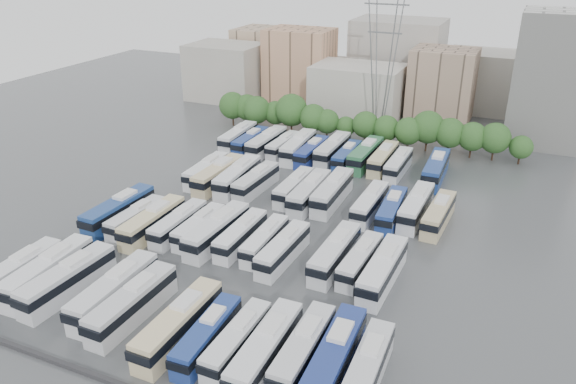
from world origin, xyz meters
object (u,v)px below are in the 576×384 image
at_px(apartment_tower, 551,79).
at_px(bus_r0_s11, 303,349).
at_px(electricity_pylon, 384,45).
at_px(bus_r0_s8, 207,335).
at_px(bus_r3_s10, 398,164).
at_px(bus_r3_s6, 333,149).
at_px(bus_r1_s1, 136,218).
at_px(bus_r2_s6, 294,187).
at_px(bus_r3_s4, 298,147).
at_px(bus_r0_s10, 265,349).
at_px(bus_r0_s13, 367,369).
at_px(bus_r0_s9, 237,340).
at_px(bus_r0_s7, 179,324).
at_px(bus_r3_s1, 250,141).
at_px(bus_r2_s8, 332,192).
at_px(bus_r1_s4, 199,226).
at_px(bus_r2_s3, 238,176).
at_px(bus_r0_s4, 114,291).
at_px(bus_r3_s0, 238,137).
at_px(bus_r0_s0, 18,272).
at_px(bus_r2_s7, 309,192).
at_px(bus_r2_s13, 439,214).
at_px(bus_r3_s3, 283,145).
at_px(bus_r1_s6, 241,235).
at_px(bus_r0_s1, 48,272).
at_px(bus_r3_s9, 383,158).
at_px(bus_r3_s2, 266,142).
at_px(bus_r1_s0, 119,210).
at_px(bus_r2_s10, 370,203).
at_px(bus_r1_s3, 178,223).
at_px(bus_r3_s8, 366,154).
at_px(bus_r3_s12, 436,169).
at_px(bus_r3_s7, 347,156).
at_px(bus_r2_s11, 392,210).
at_px(bus_r0_s5, 132,303).
at_px(bus_r1_s7, 265,240).
at_px(bus_r1_s10, 335,253).
at_px(bus_r1_s5, 217,230).
at_px(bus_r1_s8, 283,249).
at_px(bus_r3_s5, 312,152).
at_px(bus_r0_s2, 68,280).
at_px(bus_r2_s12, 416,206).

height_order(apartment_tower, bus_r0_s11, apartment_tower).
bearing_deg(electricity_pylon, bus_r0_s8, -87.64).
bearing_deg(bus_r3_s10, bus_r3_s6, 172.67).
bearing_deg(bus_r1_s1, electricity_pylon, 72.84).
relative_size(bus_r2_s6, bus_r3_s4, 0.87).
xyz_separation_m(bus_r0_s10, bus_r0_s13, (9.78, 1.58, -0.17)).
bearing_deg(bus_r0_s9, bus_r0_s7, -175.13).
height_order(apartment_tower, bus_r0_s10, apartment_tower).
bearing_deg(bus_r0_s7, bus_r3_s1, 110.54).
bearing_deg(bus_r2_s8, apartment_tower, 56.44).
height_order(bus_r1_s4, bus_r2_s3, bus_r2_s3).
height_order(bus_r0_s4, bus_r3_s0, bus_r0_s4).
height_order(bus_r0_s0, bus_r2_s7, bus_r2_s7).
distance_m(bus_r0_s4, bus_r2_s13, 45.94).
bearing_deg(bus_r0_s4, bus_r3_s3, 92.25).
bearing_deg(bus_r3_s0, bus_r1_s6, -62.98).
relative_size(bus_r0_s10, bus_r1_s6, 1.12).
distance_m(bus_r0_s4, bus_r0_s7, 10.20).
distance_m(apartment_tower, bus_r0_s1, 96.95).
bearing_deg(bus_r3_s9, bus_r3_s2, -177.43).
height_order(bus_r1_s0, bus_r2_s10, bus_r1_s0).
relative_size(bus_r1_s3, bus_r3_s8, 0.86).
distance_m(bus_r1_s4, bus_r2_s8, 22.29).
bearing_deg(bus_r3_s12, bus_r1_s1, -136.72).
bearing_deg(bus_r3_s7, bus_r2_s10, -62.33).
height_order(apartment_tower, bus_r3_s12, apartment_tower).
height_order(apartment_tower, bus_r2_s3, apartment_tower).
bearing_deg(bus_r2_s11, bus_r0_s5, -122.73).
distance_m(electricity_pylon, bus_r0_s7, 76.78).
distance_m(bus_r1_s1, bus_r1_s7, 19.92).
bearing_deg(bus_r1_s10, bus_r2_s11, 79.00).
xyz_separation_m(bus_r0_s11, bus_r1_s7, (-13.06, 18.19, -0.17)).
bearing_deg(bus_r1_s5, bus_r0_s11, -38.76).
distance_m(bus_r0_s7, bus_r1_s8, 18.88).
xyz_separation_m(bus_r0_s1, bus_r3_s5, (13.30, 51.68, -0.22)).
bearing_deg(bus_r2_s6, bus_r0_s2, -110.55).
distance_m(bus_r1_s0, bus_r1_s6, 19.63).
bearing_deg(bus_r2_s3, bus_r3_s1, 107.87).
height_order(electricity_pylon, bus_r1_s3, electricity_pylon).
distance_m(bus_r1_s10, bus_r2_s12, 18.81).
bearing_deg(bus_r0_s9, bus_r3_s10, 87.18).
height_order(bus_r0_s2, bus_r3_s2, bus_r0_s2).
xyz_separation_m(bus_r1_s0, bus_r3_s7, (23.10, 35.75, -0.30)).
distance_m(bus_r0_s2, bus_r3_s8, 57.66).
height_order(bus_r2_s8, bus_r2_s13, bus_r2_s8).
height_order(bus_r3_s4, bus_r3_s12, bus_r3_s12).
distance_m(apartment_tower, bus_r2_s3, 65.66).
bearing_deg(bus_r2_s12, bus_r0_s0, -135.46).
bearing_deg(bus_r3_s9, bus_r2_s6, -117.90).
distance_m(bus_r0_s0, bus_r0_s4, 13.33).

